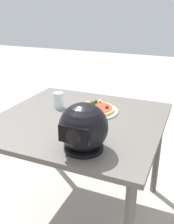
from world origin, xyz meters
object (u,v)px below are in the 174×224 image
object	(u,v)px
dining_table	(79,130)
pizza	(95,108)
drinking_glass	(59,100)
motorcycle_helmet	(83,128)

from	to	relation	value
dining_table	pizza	distance (m)	0.19
pizza	drinking_glass	bearing A→B (deg)	6.06
pizza	drinking_glass	size ratio (longest dim) A/B	2.41
drinking_glass	dining_table	bearing A→B (deg)	151.37
pizza	motorcycle_helmet	distance (m)	0.52
dining_table	motorcycle_helmet	bearing A→B (deg)	118.21
dining_table	pizza	xyz separation A→B (m)	(-0.05, -0.14, 0.11)
drinking_glass	pizza	bearing A→B (deg)	-173.94
pizza	drinking_glass	xyz separation A→B (m)	(0.26, 0.03, 0.03)
dining_table	pizza	world-z (taller)	pizza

